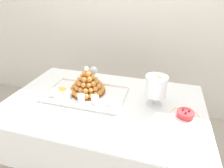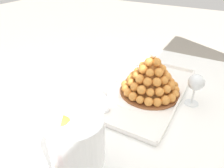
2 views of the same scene
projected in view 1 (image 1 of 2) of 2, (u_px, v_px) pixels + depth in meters
name	position (u px, v px, depth m)	size (l,w,h in m)	color
backdrop_wall	(135.00, 11.00, 2.15)	(4.80, 0.10, 2.50)	silver
buffet_table	(104.00, 113.00, 1.43)	(1.44, 0.91, 0.76)	brown
serving_tray	(86.00, 95.00, 1.46)	(0.61, 0.37, 0.02)	white
croquembouche	(87.00, 83.00, 1.45)	(0.28, 0.28, 0.22)	brown
dessert_cup_left	(55.00, 93.00, 1.43)	(0.06, 0.06, 0.05)	silver
dessert_cup_mid_left	(68.00, 95.00, 1.41)	(0.05, 0.05, 0.05)	silver
dessert_cup_centre	(81.00, 98.00, 1.37)	(0.06, 0.06, 0.05)	silver
dessert_cup_mid_right	(95.00, 100.00, 1.34)	(0.06, 0.06, 0.06)	silver
dessert_cup_right	(110.00, 102.00, 1.33)	(0.05, 0.05, 0.05)	silver
creme_brulee_ramekin	(61.00, 91.00, 1.48)	(0.10, 0.10, 0.03)	white
macaron_goblet	(156.00, 86.00, 1.28)	(0.15, 0.15, 0.24)	white
fruit_tart_plate	(185.00, 115.00, 1.21)	(0.19, 0.19, 0.06)	white
wine_glass	(94.00, 71.00, 1.61)	(0.07, 0.07, 0.14)	silver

